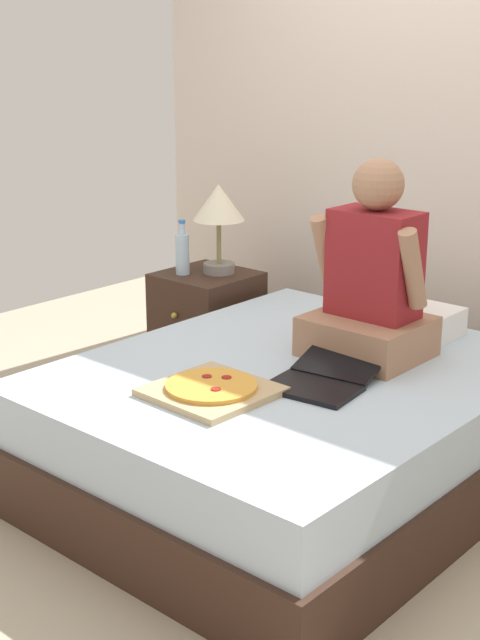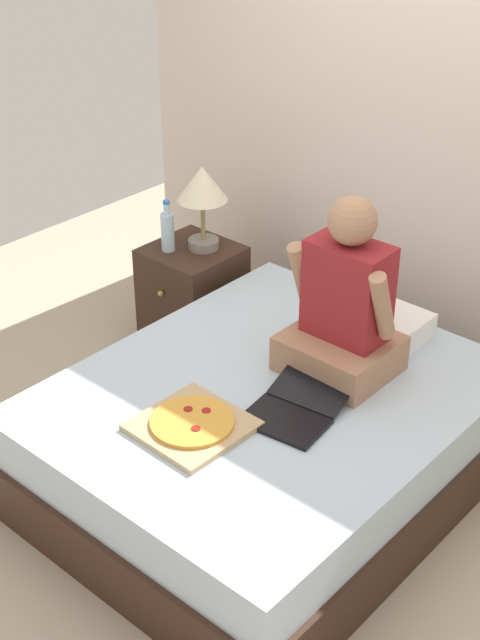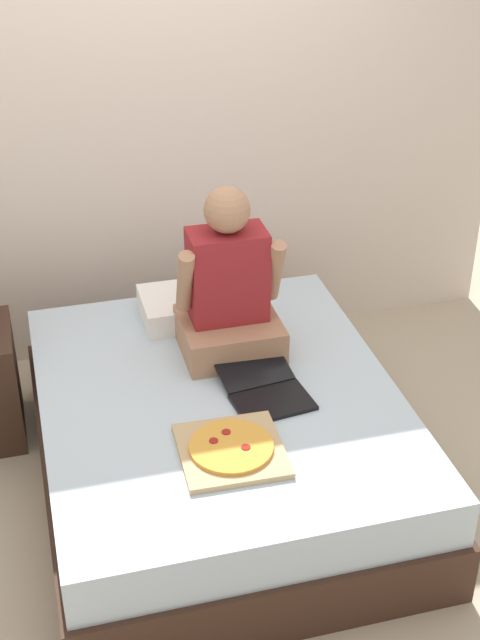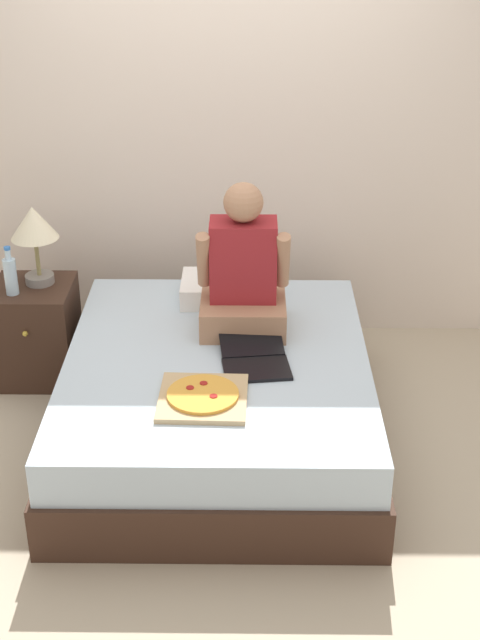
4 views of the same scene
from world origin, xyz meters
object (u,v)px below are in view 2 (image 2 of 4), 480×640
nightstand_left (193,296)px  water_bottle (168,230)px  person_seated (344,309)px  laptop (294,410)px  bed (267,437)px  pizza_box (192,425)px  lamp_on_left_nightstand (202,189)px

nightstand_left → water_bottle: (-0.08, -0.09, 0.40)m
person_seated → laptop: bearing=-81.4°
water_bottle → person_seated: 1.28m
bed → pizza_box: size_ratio=4.52×
lamp_on_left_nightstand → water_bottle: (-0.12, -0.14, -0.22)m
nightstand_left → bed: bearing=-30.9°
lamp_on_left_nightstand → water_bottle: 0.28m
nightstand_left → pizza_box: bearing=-45.8°
laptop → pizza_box: 0.41m
bed → lamp_on_left_nightstand: bearing=146.1°
nightstand_left → lamp_on_left_nightstand: (0.04, 0.05, 0.61)m
nightstand_left → pizza_box: (1.00, -1.03, 0.22)m
laptop → pizza_box: bearing=-125.6°
laptop → lamp_on_left_nightstand: bearing=148.0°
bed → pizza_box: 0.48m
water_bottle → laptop: 1.46m
nightstand_left → water_bottle: 0.41m
bed → lamp_on_left_nightstand: lamp_on_left_nightstand is taller
person_seated → bed: bearing=-110.9°
person_seated → laptop: (0.06, -0.40, -0.27)m
bed → pizza_box: pizza_box is taller
nightstand_left → person_seated: person_seated is taller
water_bottle → pizza_box: bearing=-41.0°
laptop → pizza_box: (-0.24, -0.33, -0.00)m
bed → nightstand_left: (-1.05, 0.63, 0.04)m
lamp_on_left_nightstand → person_seated: (1.14, -0.35, -0.12)m
nightstand_left → laptop: (1.24, -0.70, 0.23)m
water_bottle → pizza_box: (1.08, -0.94, -0.17)m
lamp_on_left_nightstand → bed: bearing=-33.9°
nightstand_left → pizza_box: 1.45m
water_bottle → laptop: water_bottle is taller
bed → laptop: (0.19, -0.07, 0.27)m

